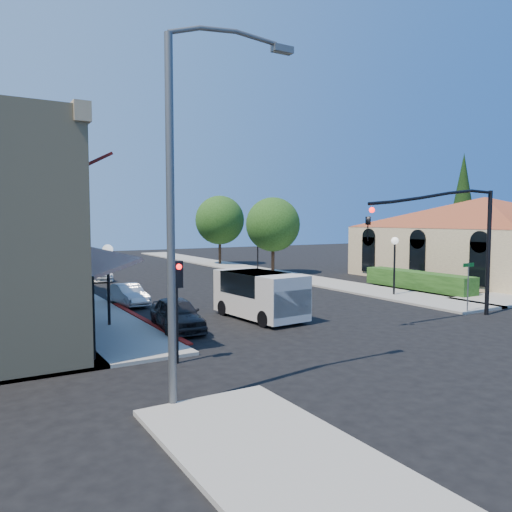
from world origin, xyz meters
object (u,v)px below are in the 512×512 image
cobra_streetlight (184,193)px  parked_car_c (99,273)px  street_tree_b (220,220)px  parked_car_a (177,314)px  signal_mast_arm (460,231)px  parked_car_b (128,295)px  street_tree_a (273,224)px  street_name_sign (468,279)px  lamppost_left_far (54,248)px  secondary_signal (177,292)px  lamppost_right_far (258,241)px  white_van (260,292)px  parked_car_d (78,271)px  lamppost_left_near (108,264)px  lamppost_right_near (395,251)px  conifer_far (463,201)px

cobra_streetlight → parked_car_c: cobra_streetlight is taller
street_tree_b → parked_car_a: bearing=-120.0°
signal_mast_arm → parked_car_b: signal_mast_arm is taller
parked_car_a → parked_car_b: (0.00, 7.00, -0.11)m
street_tree_a → cobra_streetlight: cobra_streetlight is taller
street_name_sign → lamppost_left_far: 25.48m
street_tree_b → secondary_signal: 34.97m
cobra_streetlight → lamppost_right_far: cobra_streetlight is taller
white_van → parked_car_d: (-4.24, 20.04, -0.61)m
street_tree_a → lamppost_left_near: street_tree_a is taller
lamppost_right_near → lamppost_left_near: bearing=180.0°
signal_mast_arm → cobra_streetlight: 15.45m
cobra_streetlight → parked_car_c: 27.73m
street_tree_a → white_van: 19.28m
lamppost_right_far → parked_car_c: bearing=175.7°
lamppost_left_far → parked_car_c: lamppost_left_far is taller
parked_car_b → conifer_far: bearing=4.1°
street_tree_a → street_tree_b: street_tree_b is taller
street_name_sign → lamppost_left_near: 17.05m
parked_car_a → street_tree_a: bearing=53.0°
lamppost_left_far → conifer_far: bearing=-6.3°
signal_mast_arm → street_tree_b: bearing=84.5°
street_tree_b → street_name_sign: (-1.30, -29.80, -2.85)m
parked_car_b → parked_car_c: (1.29, 12.00, -0.00)m
lamppost_left_far → white_van: size_ratio=0.71×
lamppost_right_far → lamppost_left_near: bearing=-136.7°
white_van → street_name_sign: bearing=-23.3°
conifer_far → lamppost_left_far: size_ratio=3.08×
signal_mast_arm → parked_car_c: (-10.77, 23.50, -3.51)m
street_name_sign → parked_car_c: size_ratio=0.63×
street_name_sign → lamppost_left_near: size_ratio=0.70×
parked_car_a → conifer_far: bearing=25.5°
conifer_far → parked_car_b: conifer_far is taller
white_van → parked_car_a: (-4.24, -0.28, -0.57)m
lamppost_left_near → parked_car_b: lamppost_left_near is taller
street_tree_a → parked_car_b: 17.86m
street_tree_a → street_name_sign: bearing=-93.8°
street_name_sign → lamppost_left_far: bearing=128.9°
cobra_streetlight → lamppost_right_near: 20.44m
street_tree_b → parked_car_a: 30.26m
conifer_far → secondary_signal: bearing=-155.3°
cobra_streetlight → parked_car_c: bearing=81.1°
street_tree_a → street_name_sign: 20.00m
white_van → parked_car_d: 20.49m
street_tree_b → parked_car_d: bearing=-159.3°
street_tree_a → street_tree_b: size_ratio=0.92×
street_tree_b → lamppost_left_far: bearing=-150.0°
lamppost_left_far → lamppost_left_near: bearing=-90.0°
secondary_signal → white_van: 7.83m
street_tree_b → parked_car_b: street_tree_b is taller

